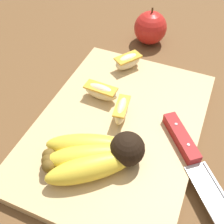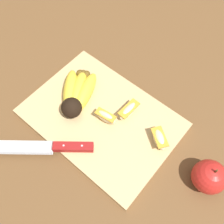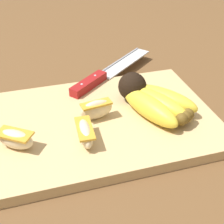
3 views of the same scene
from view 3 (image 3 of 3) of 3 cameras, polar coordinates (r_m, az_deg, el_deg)
ground_plane at (r=0.56m, az=-0.74°, el=-2.49°), size 6.00×6.00×0.00m
cutting_board at (r=0.55m, az=-1.19°, el=-1.97°), size 0.40×0.28×0.02m
banana_bunch at (r=0.56m, az=7.66°, el=2.32°), size 0.14×0.16×0.06m
chefs_knife at (r=0.66m, az=-1.88°, el=6.95°), size 0.23×0.20×0.02m
apple_wedge_near at (r=0.48m, az=-5.18°, el=-3.96°), size 0.03×0.07×0.03m
apple_wedge_middle at (r=0.53m, az=-2.98°, el=0.55°), size 0.06×0.03×0.04m
apple_wedge_far at (r=0.49m, az=-17.97°, el=-4.89°), size 0.07×0.06×0.03m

